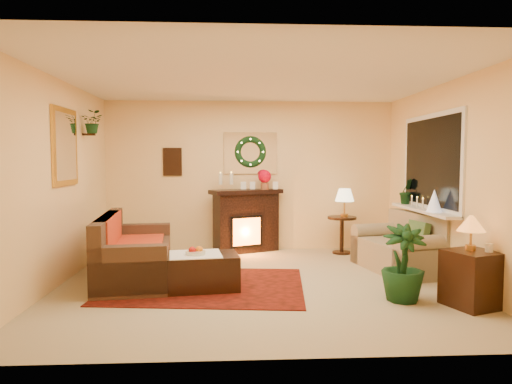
{
  "coord_description": "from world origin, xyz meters",
  "views": [
    {
      "loc": [
        -0.32,
        -5.74,
        1.58
      ],
      "look_at": [
        0.0,
        0.35,
        1.15
      ],
      "focal_mm": 32.0,
      "sensor_mm": 36.0,
      "label": 1
    }
  ],
  "objects_px": {
    "loveseat": "(399,241)",
    "coffee_table": "(196,273)",
    "sofa": "(136,246)",
    "end_table_square": "(472,282)",
    "fireplace": "(246,220)",
    "side_table_round": "(342,234)"
  },
  "relations": [
    {
      "from": "loveseat",
      "to": "coffee_table",
      "type": "xyz_separation_m",
      "value": [
        -2.83,
        -0.83,
        -0.21
      ]
    },
    {
      "from": "sofa",
      "to": "end_table_square",
      "type": "relative_size",
      "value": 3.27
    },
    {
      "from": "sofa",
      "to": "loveseat",
      "type": "height_order",
      "value": "sofa"
    },
    {
      "from": "sofa",
      "to": "end_table_square",
      "type": "distance_m",
      "value": 4.11
    },
    {
      "from": "fireplace",
      "to": "loveseat",
      "type": "relative_size",
      "value": 0.78
    },
    {
      "from": "fireplace",
      "to": "side_table_round",
      "type": "bearing_deg",
      "value": -32.11
    },
    {
      "from": "sofa",
      "to": "coffee_table",
      "type": "bearing_deg",
      "value": -41.86
    },
    {
      "from": "sofa",
      "to": "side_table_round",
      "type": "xyz_separation_m",
      "value": [
        3.14,
        1.45,
        -0.1
      ]
    },
    {
      "from": "fireplace",
      "to": "coffee_table",
      "type": "relative_size",
      "value": 1.07
    },
    {
      "from": "fireplace",
      "to": "end_table_square",
      "type": "bearing_deg",
      "value": -76.3
    },
    {
      "from": "fireplace",
      "to": "side_table_round",
      "type": "xyz_separation_m",
      "value": [
        1.61,
        -0.24,
        -0.23
      ]
    },
    {
      "from": "side_table_round",
      "to": "end_table_square",
      "type": "distance_m",
      "value": 2.94
    },
    {
      "from": "end_table_square",
      "to": "coffee_table",
      "type": "distance_m",
      "value": 3.13
    },
    {
      "from": "sofa",
      "to": "end_table_square",
      "type": "xyz_separation_m",
      "value": [
        3.87,
        -1.39,
        -0.16
      ]
    },
    {
      "from": "end_table_square",
      "to": "fireplace",
      "type": "bearing_deg",
      "value": 127.16
    },
    {
      "from": "sofa",
      "to": "fireplace",
      "type": "height_order",
      "value": "fireplace"
    },
    {
      "from": "end_table_square",
      "to": "coffee_table",
      "type": "bearing_deg",
      "value": 165.29
    },
    {
      "from": "loveseat",
      "to": "fireplace",
      "type": "bearing_deg",
      "value": 133.52
    },
    {
      "from": "fireplace",
      "to": "coffee_table",
      "type": "bearing_deg",
      "value": -130.16
    },
    {
      "from": "fireplace",
      "to": "coffee_table",
      "type": "xyz_separation_m",
      "value": [
        -0.69,
        -2.29,
        -0.34
      ]
    },
    {
      "from": "loveseat",
      "to": "end_table_square",
      "type": "xyz_separation_m",
      "value": [
        0.2,
        -1.63,
        -0.15
      ]
    },
    {
      "from": "fireplace",
      "to": "end_table_square",
      "type": "xyz_separation_m",
      "value": [
        2.34,
        -3.09,
        -0.28
      ]
    }
  ]
}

